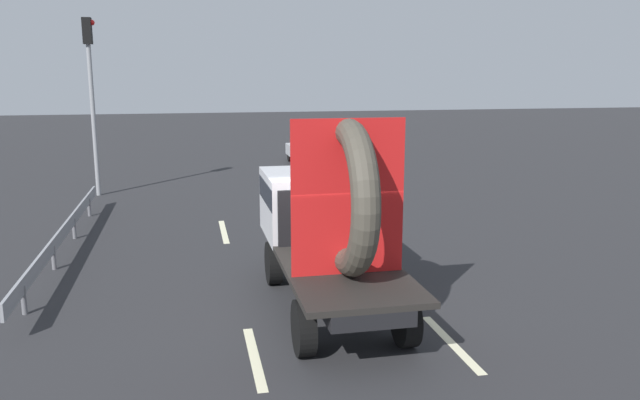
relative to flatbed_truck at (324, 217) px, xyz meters
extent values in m
plane|color=#28282B|center=(-0.01, -0.62, -1.68)|extent=(120.00, 120.00, 0.00)
cylinder|color=black|center=(-0.85, 1.15, -1.23)|extent=(0.28, 0.91, 0.91)
cylinder|color=black|center=(0.85, 1.15, -1.23)|extent=(0.28, 0.91, 0.91)
cylinder|color=black|center=(-0.85, -2.39, -1.23)|extent=(0.28, 0.91, 0.91)
cylinder|color=black|center=(0.85, -2.39, -1.23)|extent=(0.28, 0.91, 0.91)
cube|color=black|center=(0.00, -0.61, -0.78)|extent=(1.30, 5.67, 0.25)
cube|color=silver|center=(0.00, 1.15, 0.02)|extent=(2.00, 2.15, 1.35)
cube|color=black|center=(0.00, 1.10, 0.31)|extent=(2.02, 2.04, 0.44)
cube|color=black|center=(0.00, -1.68, -0.61)|extent=(2.00, 3.52, 0.10)
cube|color=black|center=(0.00, 0.03, -0.01)|extent=(1.80, 0.08, 1.10)
torus|color=#474238|center=(0.00, -1.83, 0.74)|extent=(0.45, 2.59, 2.59)
cube|color=red|center=(0.00, -1.83, 0.74)|extent=(1.90, 0.03, 2.59)
cylinder|color=black|center=(2.50, 19.56, -1.37)|extent=(0.22, 0.63, 0.63)
cylinder|color=black|center=(4.04, 19.56, -1.37)|extent=(0.22, 0.63, 0.63)
cylinder|color=black|center=(2.50, 16.92, -1.37)|extent=(0.22, 0.63, 0.63)
cylinder|color=black|center=(4.04, 16.92, -1.37)|extent=(0.22, 0.63, 0.63)
cube|color=silver|center=(3.27, 18.24, -1.09)|extent=(1.77, 4.14, 0.54)
cube|color=black|center=(3.27, 18.14, -0.58)|extent=(1.60, 2.32, 0.49)
cylinder|color=gray|center=(-5.80, 12.23, 1.01)|extent=(0.16, 0.16, 5.39)
cube|color=black|center=(-5.80, 12.23, 4.16)|extent=(0.30, 0.36, 0.90)
sphere|color=red|center=(-5.63, 12.23, 4.44)|extent=(0.20, 0.20, 0.20)
cube|color=gray|center=(-5.64, 4.54, -1.13)|extent=(0.06, 11.12, 0.32)
cylinder|color=slate|center=(-5.64, 0.36, -1.41)|extent=(0.10, 0.10, 0.55)
cylinder|color=slate|center=(-5.64, 3.14, -1.41)|extent=(0.10, 0.10, 0.55)
cylinder|color=slate|center=(-5.64, 5.93, -1.41)|extent=(0.10, 0.10, 0.55)
cylinder|color=slate|center=(-5.64, 8.71, -1.41)|extent=(0.10, 0.10, 0.55)
cube|color=beige|center=(-1.64, -2.33, -1.68)|extent=(0.16, 2.30, 0.01)
cube|color=beige|center=(-1.64, 5.86, -1.68)|extent=(0.16, 2.64, 0.01)
cube|color=beige|center=(1.64, -2.48, -1.68)|extent=(0.16, 2.32, 0.01)
cube|color=beige|center=(1.64, 5.79, -1.68)|extent=(0.16, 2.79, 0.01)
camera|label=1|loc=(-2.53, -11.62, 2.76)|focal=35.36mm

